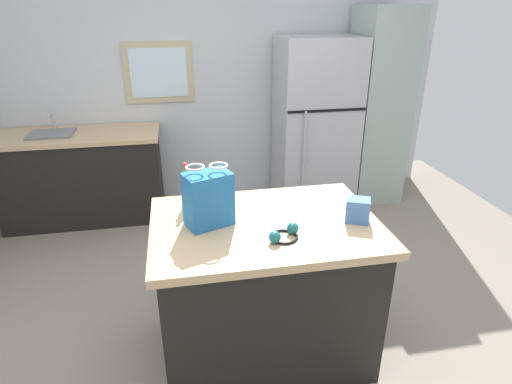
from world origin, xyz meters
TOP-DOWN VIEW (x-y plane):
  - ground at (0.00, 0.00)m, footprint 5.77×5.77m
  - back_wall at (-0.01, 2.35)m, footprint 4.81×0.13m
  - kitchen_island at (0.00, -0.16)m, footprint 1.26×0.89m
  - refrigerator at (0.99, 1.96)m, footprint 0.80×0.68m
  - tall_cabinet at (1.67, 1.96)m, footprint 0.52×0.60m
  - sink_counter at (-1.39, 1.96)m, footprint 1.53×0.67m
  - shopping_bag at (-0.31, -0.13)m, footprint 0.28×0.23m
  - small_box at (0.50, -0.25)m, footprint 0.16×0.14m
  - bottle at (-0.41, 0.15)m, footprint 0.05×0.05m
  - ear_defenders at (0.06, -0.36)m, footprint 0.21×0.21m

SIDE VIEW (x-z plane):
  - ground at x=0.00m, z-range 0.00..0.00m
  - sink_counter at x=-1.39m, z-range -0.08..0.98m
  - kitchen_island at x=0.00m, z-range 0.00..0.91m
  - refrigerator at x=0.99m, z-range 0.00..1.73m
  - ear_defenders at x=0.06m, z-range 0.89..0.96m
  - small_box at x=0.50m, z-range 0.90..1.04m
  - tall_cabinet at x=1.67m, z-range 0.00..2.01m
  - bottle at x=-0.41m, z-range 0.89..1.15m
  - shopping_bag at x=-0.31m, z-range 0.88..1.23m
  - back_wall at x=-0.01m, z-range 0.00..2.57m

